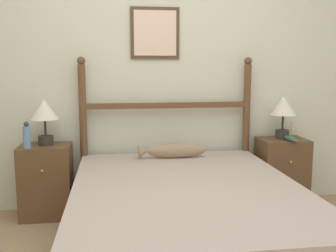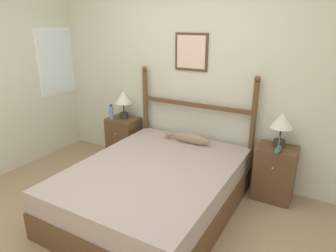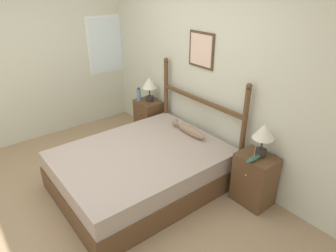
# 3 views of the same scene
# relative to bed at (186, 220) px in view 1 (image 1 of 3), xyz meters

# --- Properties ---
(wall_back) EXTENTS (6.40, 0.08, 2.55)m
(wall_back) POSITION_rel_bed_xyz_m (-0.12, 1.11, 1.02)
(wall_back) COLOR beige
(wall_back) RESTS_ON ground_plane
(bed) EXTENTS (1.59, 2.06, 0.51)m
(bed) POSITION_rel_bed_xyz_m (0.00, 0.00, 0.00)
(bed) COLOR brown
(bed) RESTS_ON ground_plane
(headboard) EXTENTS (1.60, 0.07, 1.40)m
(headboard) POSITION_rel_bed_xyz_m (-0.00, 1.00, 0.51)
(headboard) COLOR brown
(headboard) RESTS_ON ground_plane
(nightstand_left) EXTENTS (0.43, 0.36, 0.64)m
(nightstand_left) POSITION_rel_bed_xyz_m (-1.09, 0.88, 0.07)
(nightstand_left) COLOR brown
(nightstand_left) RESTS_ON ground_plane
(nightstand_right) EXTENTS (0.43, 0.36, 0.64)m
(nightstand_right) POSITION_rel_bed_xyz_m (1.09, 0.88, 0.07)
(nightstand_right) COLOR brown
(nightstand_right) RESTS_ON ground_plane
(table_lamp_left) EXTENTS (0.24, 0.24, 0.40)m
(table_lamp_left) POSITION_rel_bed_xyz_m (-1.08, 0.90, 0.67)
(table_lamp_left) COLOR #2D2823
(table_lamp_left) RESTS_ON nightstand_left
(table_lamp_right) EXTENTS (0.24, 0.24, 0.40)m
(table_lamp_right) POSITION_rel_bed_xyz_m (1.09, 0.91, 0.67)
(table_lamp_right) COLOR #2D2823
(table_lamp_right) RESTS_ON nightstand_right
(bottle) EXTENTS (0.07, 0.07, 0.23)m
(bottle) POSITION_rel_bed_xyz_m (-1.21, 0.77, 0.49)
(bottle) COLOR #668CB2
(bottle) RESTS_ON nightstand_left
(model_boat) EXTENTS (0.06, 0.26, 0.18)m
(model_boat) POSITION_rel_bed_xyz_m (1.11, 0.77, 0.41)
(model_boat) COLOR #386651
(model_boat) RESTS_ON nightstand_right
(fish_pillow) EXTENTS (0.61, 0.12, 0.13)m
(fish_pillow) POSITION_rel_bed_xyz_m (0.02, 0.78, 0.32)
(fish_pillow) COLOR #997A5B
(fish_pillow) RESTS_ON bed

